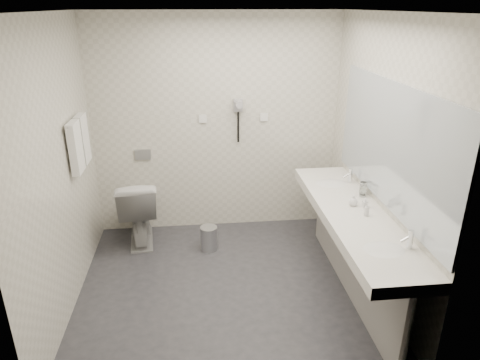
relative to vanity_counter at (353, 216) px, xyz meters
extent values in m
plane|color=#2A2A2F|center=(-1.12, 0.20, -0.80)|extent=(2.80, 2.80, 0.00)
plane|color=silver|center=(-1.12, 0.20, 1.70)|extent=(2.80, 2.80, 0.00)
plane|color=beige|center=(-1.12, 1.50, 0.45)|extent=(2.80, 0.00, 2.80)
plane|color=beige|center=(-1.12, -1.10, 0.45)|extent=(2.80, 0.00, 2.80)
plane|color=beige|center=(-2.52, 0.20, 0.45)|extent=(0.00, 2.60, 2.60)
plane|color=beige|center=(0.27, 0.20, 0.45)|extent=(0.00, 2.60, 2.60)
cube|color=silver|center=(0.00, 0.00, 0.00)|extent=(0.55, 2.20, 0.10)
cube|color=gray|center=(0.02, 0.00, -0.42)|extent=(0.03, 2.15, 0.75)
cylinder|color=silver|center=(0.05, -1.04, -0.42)|extent=(0.06, 0.06, 0.75)
cylinder|color=silver|center=(0.05, 1.04, -0.42)|extent=(0.06, 0.06, 0.75)
cube|color=#B2BCC6|center=(0.26, 0.00, 0.65)|extent=(0.02, 2.20, 1.05)
ellipsoid|color=silver|center=(0.00, -0.65, 0.04)|extent=(0.40, 0.31, 0.05)
ellipsoid|color=silver|center=(0.00, 0.65, 0.04)|extent=(0.40, 0.31, 0.05)
cylinder|color=silver|center=(0.19, -0.65, 0.12)|extent=(0.04, 0.04, 0.15)
cylinder|color=silver|center=(0.19, 0.65, 0.12)|extent=(0.04, 0.04, 0.15)
imported|color=silver|center=(0.13, 0.06, 0.10)|extent=(0.05, 0.05, 0.09)
imported|color=silver|center=(0.04, 0.11, 0.10)|extent=(0.11, 0.11, 0.10)
imported|color=silver|center=(0.08, -0.09, 0.11)|extent=(0.05, 0.05, 0.11)
cylinder|color=silver|center=(0.19, 0.30, 0.11)|extent=(0.07, 0.07, 0.11)
cylinder|color=silver|center=(0.22, 0.37, 0.11)|extent=(0.08, 0.08, 0.12)
imported|color=silver|center=(-2.05, 1.21, -0.41)|extent=(0.51, 0.80, 0.77)
cube|color=#B2B5BA|center=(-1.98, 1.49, 0.15)|extent=(0.18, 0.02, 0.12)
cylinder|color=#B2B5BA|center=(-1.26, 0.90, -0.67)|extent=(0.19, 0.19, 0.26)
cylinder|color=#B2B5BA|center=(-1.26, 0.90, -0.53)|extent=(0.19, 0.19, 0.02)
cylinder|color=silver|center=(-2.47, 0.75, 0.75)|extent=(0.02, 0.62, 0.02)
cube|color=white|center=(-2.46, 0.61, 0.53)|extent=(0.07, 0.24, 0.48)
cube|color=white|center=(-2.46, 0.89, 0.53)|extent=(0.07, 0.24, 0.48)
cube|color=#98979C|center=(-0.88, 1.47, 0.70)|extent=(0.10, 0.04, 0.14)
cylinder|color=#98979C|center=(-0.88, 1.40, 0.73)|extent=(0.08, 0.14, 0.08)
cylinder|color=black|center=(-0.88, 1.46, 0.45)|extent=(0.02, 0.02, 0.35)
cube|color=silver|center=(-1.27, 1.49, 0.55)|extent=(0.09, 0.02, 0.09)
cube|color=silver|center=(-0.57, 1.49, 0.55)|extent=(0.09, 0.02, 0.09)
camera|label=1|loc=(-1.37, -3.31, 1.75)|focal=32.36mm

